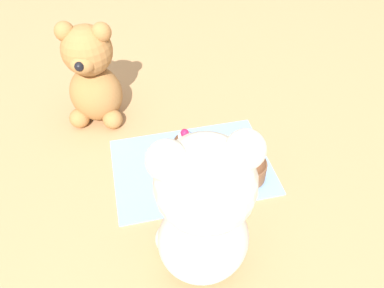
{
  "coord_description": "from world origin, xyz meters",
  "views": [
    {
      "loc": [
        0.1,
        0.43,
        0.49
      ],
      "look_at": [
        0.0,
        0.0,
        0.06
      ],
      "focal_mm": 35.0,
      "sensor_mm": 36.0,
      "label": 1
    }
  ],
  "objects_px": {
    "teddy_bear_tan": "(92,77)",
    "cupcake_near_cream_bear": "(249,166)",
    "teddy_bear_cream": "(204,212)",
    "saucer_plate": "(185,156)",
    "cupcake_near_tan_bear": "(185,146)"
  },
  "relations": [
    {
      "from": "teddy_bear_tan",
      "to": "cupcake_near_cream_bear",
      "type": "bearing_deg",
      "value": -27.64
    },
    {
      "from": "teddy_bear_cream",
      "to": "saucer_plate",
      "type": "distance_m",
      "value": 0.23
    },
    {
      "from": "saucer_plate",
      "to": "cupcake_near_tan_bear",
      "type": "xyz_separation_m",
      "value": [
        -0.0,
        0.0,
        0.02
      ]
    },
    {
      "from": "teddy_bear_cream",
      "to": "cupcake_near_cream_bear",
      "type": "distance_m",
      "value": 0.2
    },
    {
      "from": "teddy_bear_tan",
      "to": "saucer_plate",
      "type": "distance_m",
      "value": 0.23
    },
    {
      "from": "teddy_bear_cream",
      "to": "cupcake_near_tan_bear",
      "type": "distance_m",
      "value": 0.22
    },
    {
      "from": "teddy_bear_cream",
      "to": "teddy_bear_tan",
      "type": "xyz_separation_m",
      "value": [
        0.12,
        -0.35,
        -0.02
      ]
    },
    {
      "from": "teddy_bear_cream",
      "to": "cupcake_near_cream_bear",
      "type": "bearing_deg",
      "value": -128.12
    },
    {
      "from": "cupcake_near_cream_bear",
      "to": "saucer_plate",
      "type": "height_order",
      "value": "cupcake_near_cream_bear"
    },
    {
      "from": "cupcake_near_cream_bear",
      "to": "saucer_plate",
      "type": "bearing_deg",
      "value": -36.53
    },
    {
      "from": "cupcake_near_cream_bear",
      "to": "saucer_plate",
      "type": "xyz_separation_m",
      "value": [
        0.09,
        -0.07,
        -0.02
      ]
    },
    {
      "from": "teddy_bear_tan",
      "to": "cupcake_near_tan_bear",
      "type": "relative_size",
      "value": 3.37
    },
    {
      "from": "teddy_bear_tan",
      "to": "cupcake_near_cream_bear",
      "type": "height_order",
      "value": "teddy_bear_tan"
    },
    {
      "from": "teddy_bear_cream",
      "to": "cupcake_near_tan_bear",
      "type": "xyz_separation_m",
      "value": [
        -0.02,
        -0.2,
        -0.09
      ]
    },
    {
      "from": "teddy_bear_cream",
      "to": "saucer_plate",
      "type": "relative_size",
      "value": 2.93
    }
  ]
}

